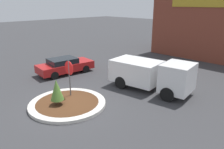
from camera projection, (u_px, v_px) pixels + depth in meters
ground_plane at (68, 105)px, 12.46m from camera, size 120.00×120.00×0.00m
traffic_island at (68, 104)px, 12.43m from camera, size 4.32×4.32×0.18m
stop_sign at (69, 72)px, 12.86m from camera, size 0.83×0.07×2.35m
island_shrub at (57, 90)px, 11.85m from camera, size 0.73×0.73×1.46m
utility_truck at (151, 74)px, 14.29m from camera, size 5.59×2.80×2.10m
parked_sedan_red at (65, 65)px, 17.81m from camera, size 2.35×4.65×1.30m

